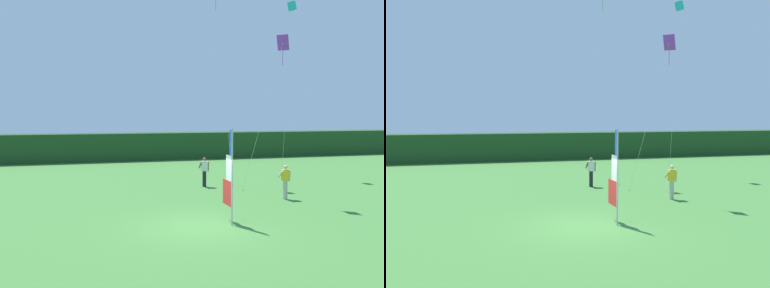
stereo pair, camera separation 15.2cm
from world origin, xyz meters
The scene contains 8 objects.
ground_plane centered at (0.00, 0.00, 0.00)m, with size 120.00×120.00×0.00m, color #3D7533.
distant_treeline centered at (0.00, 23.70, 1.23)m, with size 80.00×2.40×2.46m, color #1E421E.
banner_flag centered at (1.20, 0.15, 1.77)m, with size 0.06×1.03×3.69m.
person_near_banner centered at (5.50, 3.76, 0.91)m, with size 0.55×0.48×1.70m.
person_mid_field centered at (2.70, 8.26, 0.91)m, with size 0.55×0.48×1.71m.
kite_cyan_box_0 centered at (10.06, 11.83, 11.51)m, with size 1.51×1.46×11.96m.
kite_purple_diamond_2 centered at (5.20, 3.95, 7.12)m, with size 1.24×3.05×8.00m.
kite_green_diamond_3 centered at (4.10, 10.15, 10.20)m, with size 0.69×2.29×11.87m.
Camera 2 is at (-4.29, -14.99, 4.22)m, focal length 39.59 mm.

